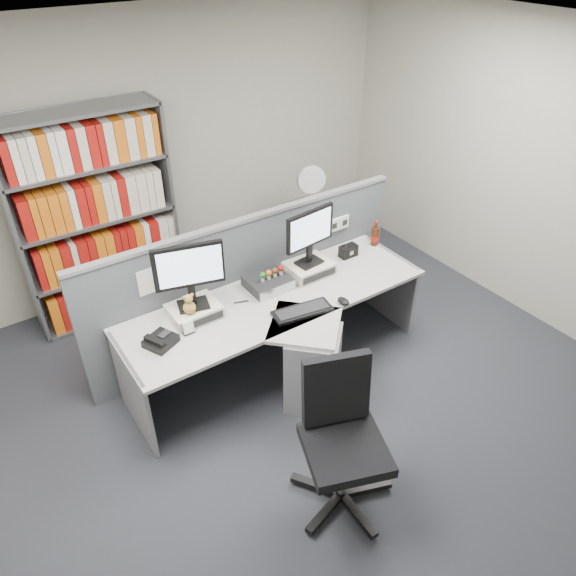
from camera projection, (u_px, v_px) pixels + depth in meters
ground at (334, 423)px, 4.27m from camera, size 5.50×5.50×0.00m
room_shell at (349, 220)px, 3.25m from camera, size 5.04×5.54×2.72m
partition at (250, 281)px, 4.76m from camera, size 3.00×0.08×1.27m
desk at (292, 338)px, 4.42m from camera, size 2.60×1.20×0.72m
monitor_riser_left at (194, 311)px, 4.20m from camera, size 0.38×0.31×0.10m
monitor_riser_right at (309, 268)px, 4.70m from camera, size 0.38×0.31×0.10m
monitor_left at (189, 271)px, 3.99m from camera, size 0.52×0.22×0.54m
monitor_right at (310, 233)px, 4.51m from camera, size 0.49×0.18×0.50m
desktop_pc at (268, 282)px, 4.53m from camera, size 0.35×0.31×0.09m
figurines at (272, 273)px, 4.48m from camera, size 0.23×0.05×0.09m
keyboard at (302, 311)px, 4.26m from camera, size 0.50×0.25×0.03m
mouse at (343, 301)px, 4.35m from camera, size 0.07×0.12×0.04m
desk_phone at (160, 341)px, 3.93m from camera, size 0.27×0.26×0.09m
desk_calendar at (188, 328)px, 4.03m from camera, size 0.09×0.07×0.11m
plush_toy at (189, 305)px, 4.05m from camera, size 0.10×0.10×0.17m
speaker at (348, 251)px, 4.94m from camera, size 0.16×0.09×0.11m
cola_bottle at (375, 236)px, 5.09m from camera, size 0.08×0.08×0.25m
shelving_unit at (97, 222)px, 4.96m from camera, size 1.41×0.40×2.00m
filing_cabinet at (309, 238)px, 5.99m from camera, size 0.45×0.61×0.70m
desk_fan at (311, 183)px, 5.61m from camera, size 0.29×0.18×0.49m
office_chair at (341, 434)px, 3.47m from camera, size 0.71×0.71×1.06m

